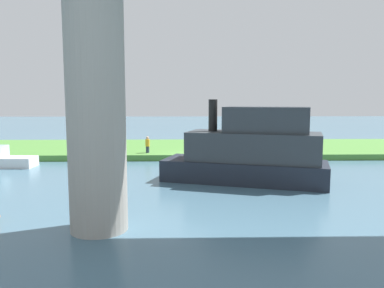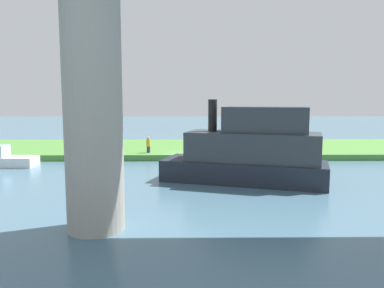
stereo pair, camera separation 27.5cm
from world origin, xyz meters
name	(u,v)px [view 1 (the left image)]	position (x,y,z in m)	size (l,w,h in m)	color
ground_plane	(196,161)	(0.00, 0.00, 0.00)	(160.00, 160.00, 0.00)	#476B7F
grassy_bank	(194,149)	(0.00, -6.00, 0.25)	(80.00, 12.00, 0.50)	#4C8438
bridge_pylon	(95,90)	(4.34, 16.26, 5.37)	(2.19, 2.19, 10.75)	#9E998E
person_on_bank	(148,145)	(4.09, -1.41, 1.20)	(0.42, 0.42, 1.39)	#2D334C
mooring_post	(225,146)	(-2.53, -1.73, 1.00)	(0.20, 0.20, 1.00)	brown
pontoon_yellow	(250,152)	(-2.96, 7.86, 1.86)	(10.34, 6.13, 5.02)	#1E232D
houseboat_blue	(0,159)	(14.72, 2.29, 0.57)	(4.87, 1.97, 1.59)	white
riverboat_paddlewheel	(262,146)	(-4.93, 2.08, 1.50)	(8.13, 3.38, 4.04)	#195199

